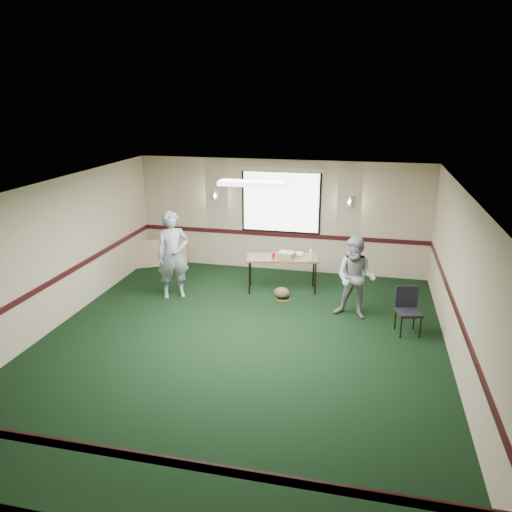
% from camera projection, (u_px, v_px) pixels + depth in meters
% --- Properties ---
extents(ground, '(8.00, 8.00, 0.00)m').
position_uv_depth(ground, '(239.00, 344.00, 8.67)').
color(ground, black).
rests_on(ground, ground).
extents(room_shell, '(8.00, 8.02, 8.00)m').
position_uv_depth(room_shell, '(265.00, 226.00, 10.15)').
color(room_shell, '#C5A88E').
rests_on(room_shell, ground).
extents(folding_table, '(1.63, 0.90, 0.77)m').
position_uv_depth(folding_table, '(282.00, 260.00, 10.84)').
color(folding_table, brown).
rests_on(folding_table, ground).
extents(projector, '(0.38, 0.34, 0.11)m').
position_uv_depth(projector, '(286.00, 254.00, 10.82)').
color(projector, gray).
rests_on(projector, folding_table).
extents(game_console, '(0.24, 0.21, 0.05)m').
position_uv_depth(game_console, '(298.00, 254.00, 10.96)').
color(game_console, silver).
rests_on(game_console, folding_table).
extents(red_cup, '(0.08, 0.08, 0.11)m').
position_uv_depth(red_cup, '(273.00, 255.00, 10.78)').
color(red_cup, red).
rests_on(red_cup, folding_table).
extents(water_bottle, '(0.07, 0.07, 0.22)m').
position_uv_depth(water_bottle, '(311.00, 255.00, 10.63)').
color(water_bottle, '#9ADCFC').
rests_on(water_bottle, folding_table).
extents(duffel_bag, '(0.37, 0.29, 0.24)m').
position_uv_depth(duffel_bag, '(282.00, 293.00, 10.59)').
color(duffel_bag, '#414125').
rests_on(duffel_bag, ground).
extents(cable_coil, '(0.37, 0.37, 0.02)m').
position_uv_depth(cable_coil, '(283.00, 298.00, 10.59)').
color(cable_coil, red).
rests_on(cable_coil, ground).
extents(folded_table, '(1.25, 0.82, 0.68)m').
position_uv_depth(folded_table, '(160.00, 253.00, 12.53)').
color(folded_table, tan).
rests_on(folded_table, ground).
extents(conference_chair, '(0.50, 0.52, 0.85)m').
position_uv_depth(conference_chair, '(408.00, 306.00, 8.99)').
color(conference_chair, black).
rests_on(conference_chair, ground).
extents(person_left, '(0.81, 0.72, 1.86)m').
position_uv_depth(person_left, '(173.00, 255.00, 10.45)').
color(person_left, '#3B5C82').
rests_on(person_left, ground).
extents(person_right, '(0.90, 0.76, 1.61)m').
position_uv_depth(person_right, '(356.00, 278.00, 9.49)').
color(person_right, '#7A8FBF').
rests_on(person_right, ground).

